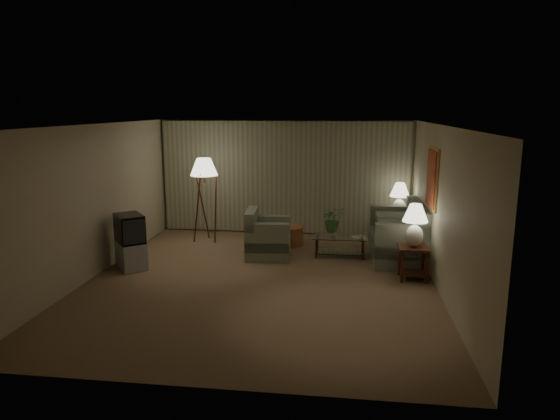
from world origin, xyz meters
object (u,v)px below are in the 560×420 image
object	(u,v)px
coffee_table	(340,243)
armchair	(268,238)
table_lamp_near	(415,222)
table_lamp_far	(400,196)
tv_cabinet	(131,255)
floor_lamp	(205,198)
side_table_far	(398,225)
side_table_near	(413,257)
crt_tv	(129,228)
sofa	(397,236)
vase	(333,232)
ottoman	(289,236)

from	to	relation	value
coffee_table	armchair	bearing A→B (deg)	-170.97
table_lamp_near	armchair	bearing A→B (deg)	159.46
table_lamp_near	table_lamp_far	world-z (taller)	table_lamp_near
tv_cabinet	floor_lamp	size ratio (longest dim) A/B	0.44
armchair	side_table_far	distance (m)	3.11
armchair	table_lamp_near	bearing A→B (deg)	-114.53
table_lamp_far	coffee_table	size ratio (longest dim) A/B	0.70
side_table_near	crt_tv	world-z (taller)	crt_tv
table_lamp_near	tv_cabinet	distance (m)	5.26
side_table_far	tv_cabinet	world-z (taller)	side_table_far
sofa	table_lamp_near	distance (m)	1.49
armchair	vase	world-z (taller)	armchair
ottoman	side_table_far	bearing A→B (deg)	12.84
side_table_near	vase	world-z (taller)	side_table_near
sofa	armchair	distance (m)	2.60
armchair	floor_lamp	xyz separation A→B (m)	(-1.60, 1.04, 0.60)
sofa	coffee_table	bearing A→B (deg)	-85.15
tv_cabinet	armchair	bearing A→B (deg)	73.69
side_table_near	tv_cabinet	distance (m)	5.20
armchair	side_table_near	distance (m)	2.91
side_table_far	table_lamp_near	xyz separation A→B (m)	(0.00, -2.52, 0.65)
vase	sofa	bearing A→B (deg)	4.43
ottoman	table_lamp_near	bearing A→B (deg)	-39.27
armchair	ottoman	distance (m)	1.02
armchair	coffee_table	xyz separation A→B (m)	(1.44, 0.23, -0.11)
side_table_far	table_lamp_far	world-z (taller)	table_lamp_far
vase	floor_lamp	bearing A→B (deg)	164.35
table_lamp_far	vase	distance (m)	2.00
armchair	side_table_near	world-z (taller)	armchair
side_table_far	tv_cabinet	xyz separation A→B (m)	(-5.20, -2.53, -0.15)
armchair	floor_lamp	size ratio (longest dim) A/B	0.55
sofa	armchair	bearing A→B (deg)	-82.91
armchair	side_table_near	size ratio (longest dim) A/B	1.72
sofa	table_lamp_far	world-z (taller)	table_lamp_far
vase	tv_cabinet	bearing A→B (deg)	-161.51
table_lamp_near	floor_lamp	bearing A→B (deg)	154.55
side_table_near	ottoman	bearing A→B (deg)	140.73
table_lamp_near	vase	xyz separation A→B (m)	(-1.44, 1.25, -0.55)
floor_lamp	table_lamp_near	bearing A→B (deg)	-25.45
vase	side_table_far	bearing A→B (deg)	41.48
side_table_near	table_lamp_far	size ratio (longest dim) A/B	0.80
tv_cabinet	ottoman	distance (m)	3.42
table_lamp_far	floor_lamp	size ratio (longest dim) A/B	0.40
table_lamp_near	table_lamp_far	xyz separation A→B (m)	(-0.00, 2.52, -0.00)
tv_cabinet	crt_tv	xyz separation A→B (m)	(0.00, 0.00, 0.52)
coffee_table	ottoman	size ratio (longest dim) A/B	1.72
side_table_far	vase	world-z (taller)	side_table_far
side_table_near	crt_tv	size ratio (longest dim) A/B	0.79
table_lamp_far	vase	world-z (taller)	table_lamp_far
side_table_near	table_lamp_far	world-z (taller)	table_lamp_far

